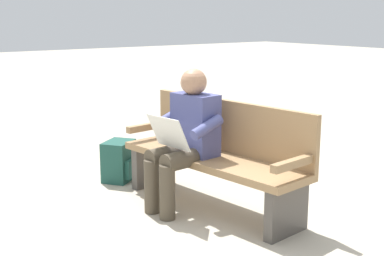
{
  "coord_description": "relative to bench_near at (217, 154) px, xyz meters",
  "views": [
    {
      "loc": [
        -3.34,
        2.64,
        1.62
      ],
      "look_at": [
        0.07,
        0.15,
        0.7
      ],
      "focal_mm": 49.07,
      "sensor_mm": 36.0,
      "label": 1
    }
  ],
  "objects": [
    {
      "name": "person_seated",
      "position": [
        0.11,
        0.25,
        0.17
      ],
      "size": [
        0.6,
        0.6,
        1.18
      ],
      "rotation": [
        0.0,
        0.0,
        0.11
      ],
      "color": "#474C84",
      "rests_on": "ground"
    },
    {
      "name": "bench_near",
      "position": [
        0.0,
        0.0,
        0.0
      ],
      "size": [
        1.84,
        0.68,
        0.9
      ],
      "rotation": [
        0.0,
        0.0,
        0.11
      ],
      "color": "#9E7A51",
      "rests_on": "ground"
    },
    {
      "name": "backpack",
      "position": [
        1.11,
        0.34,
        -0.26
      ],
      "size": [
        0.39,
        0.4,
        0.4
      ],
      "rotation": [
        0.0,
        0.0,
        2.19
      ],
      "color": "#1E4C42",
      "rests_on": "ground"
    },
    {
      "name": "ground_plane",
      "position": [
        -0.01,
        0.07,
        -0.46
      ],
      "size": [
        40.0,
        40.0,
        0.0
      ],
      "primitive_type": "plane",
      "color": "#B7AD99"
    }
  ]
}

